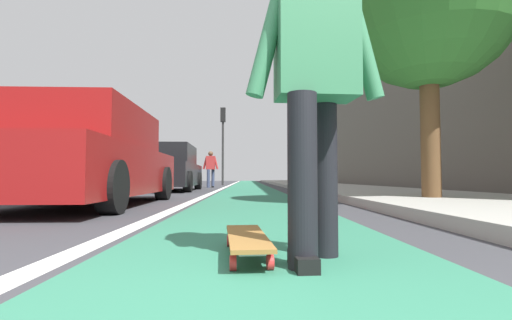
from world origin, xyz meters
TOP-DOWN VIEW (x-y plane):
  - ground_plane at (10.00, 0.00)m, footprint 80.00×80.00m
  - bike_lane_paint at (24.00, 0.00)m, footprint 56.00×1.83m
  - lane_stripe_white at (20.00, 1.07)m, footprint 52.00×0.16m
  - sidewalk_curb at (18.00, -3.09)m, footprint 52.00×3.20m
  - building_facade at (22.00, -5.76)m, footprint 40.00×1.20m
  - skateboard at (1.33, 0.10)m, footprint 0.85×0.26m
  - skater_person at (1.18, -0.25)m, footprint 0.48×0.72m
  - parked_car_near at (5.01, 2.56)m, footprint 4.64×2.05m
  - parked_car_mid at (11.47, 2.72)m, footprint 4.51×2.05m
  - traffic_light at (20.21, 1.47)m, footprint 0.33×0.28m
  - street_tree_near at (4.89, -2.69)m, footprint 2.73×2.73m
  - pedestrian_distant at (15.28, 1.66)m, footprint 0.44×0.68m

SIDE VIEW (x-z plane):
  - ground_plane at x=10.00m, z-range 0.00..0.00m
  - bike_lane_paint at x=24.00m, z-range 0.00..0.00m
  - lane_stripe_white at x=20.00m, z-range 0.00..0.01m
  - sidewalk_curb at x=18.00m, z-range 0.00..0.13m
  - skateboard at x=1.33m, z-range 0.04..0.15m
  - parked_car_mid at x=11.47m, z-range -0.03..1.44m
  - parked_car_near at x=5.01m, z-range -0.03..1.44m
  - pedestrian_distant at x=15.28m, z-range 0.11..1.67m
  - skater_person at x=1.18m, z-range 0.12..1.76m
  - traffic_light at x=20.21m, z-range 0.83..5.19m
  - street_tree_near at x=4.89m, z-range 0.89..5.42m
  - building_facade at x=22.00m, z-range 0.00..9.30m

